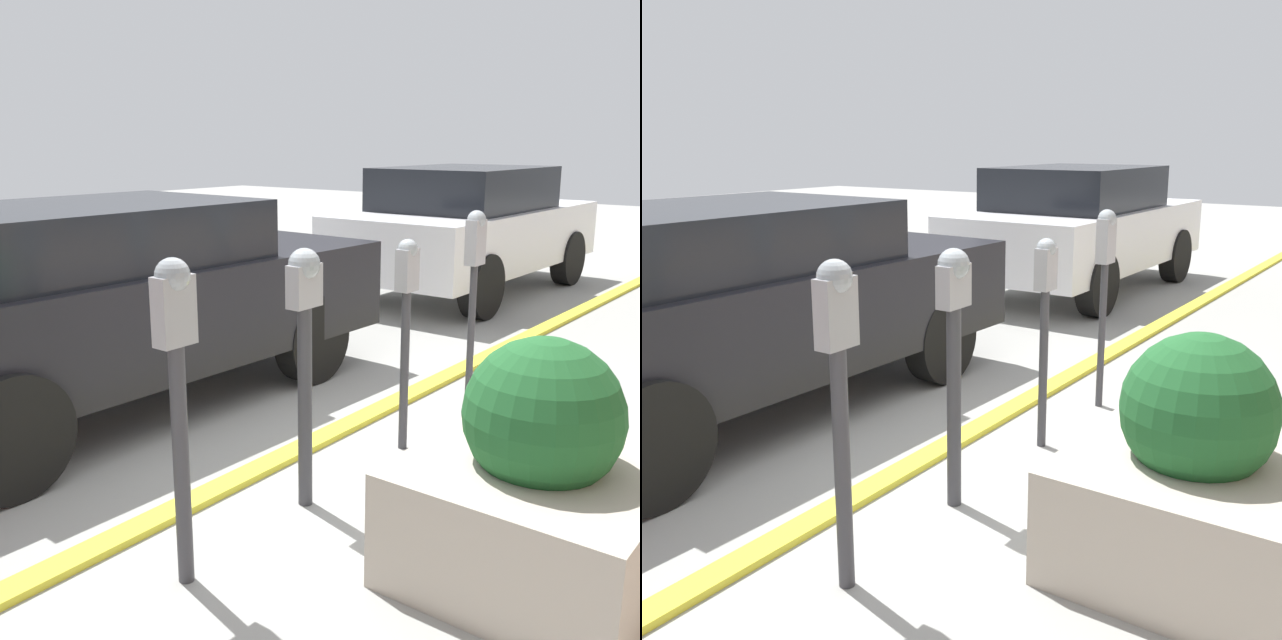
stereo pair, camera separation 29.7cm
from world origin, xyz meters
The scene contains 9 objects.
ground_plane centered at (0.00, 0.00, 0.00)m, with size 40.00×40.00×0.00m, color #999993.
curb_strip centered at (0.00, 0.08, 0.02)m, with size 24.50×0.16×0.04m.
parking_meter_nearest centered at (-1.38, -0.43, 1.00)m, with size 0.18×0.15×1.48m.
parking_meter_second centered at (-0.47, -0.39, 0.96)m, with size 0.20×0.17×1.41m.
parking_meter_middle centered at (0.50, -0.40, 0.94)m, with size 0.14×0.12×1.36m.
parking_meter_fourth centered at (1.41, -0.40, 1.07)m, with size 0.15×0.13×1.47m.
planter_box centered at (-0.36, -1.64, 0.44)m, with size 1.13×1.09×1.13m.
parked_car_middle centered at (-0.14, 1.72, 0.82)m, with size 4.32×1.85×1.52m.
parked_car_rear centered at (5.34, 1.69, 0.85)m, with size 4.18×1.91×1.61m.
Camera 2 is at (-3.55, -2.55, 1.95)m, focal length 42.00 mm.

